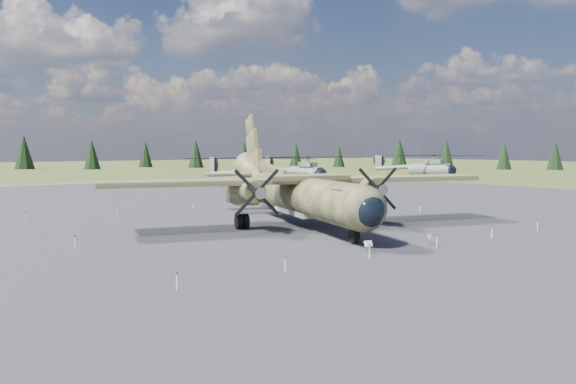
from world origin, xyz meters
TOP-DOWN VIEW (x-y plane):
  - ground at (0.00, 0.00)m, footprint 500.00×500.00m
  - apron at (0.00, 10.00)m, footprint 120.00×120.00m
  - transport_plane at (1.49, 0.33)m, footprint 31.39×28.02m
  - helicopter_near at (18.42, 33.31)m, footprint 19.81×23.35m
  - helicopter_mid at (34.44, 40.34)m, footprint 19.64×23.01m
  - helicopter_far at (64.73, 37.54)m, footprint 25.39×25.49m
  - info_placard_left at (-2.99, -12.36)m, footprint 0.54×0.30m
  - info_placard_right at (2.42, -12.61)m, footprint 0.53×0.36m
  - barrier_fence at (-0.46, -0.08)m, footprint 33.12×29.62m
  - treeline at (-3.75, 7.44)m, footprint 302.44×308.09m

SIDE VIEW (x-z plane):
  - ground at x=0.00m, z-range 0.00..0.00m
  - apron at x=0.00m, z-range -0.02..0.02m
  - barrier_fence at x=-0.46m, z-range 0.08..0.93m
  - info_placard_right at x=2.42m, z-range 0.13..0.89m
  - info_placard_left at x=-2.99m, z-range 0.13..0.94m
  - transport_plane at x=1.49m, z-range -2.23..8.25m
  - helicopter_mid at x=34.44m, z-range 1.03..5.95m
  - helicopter_near at x=18.42m, z-range 1.05..6.07m
  - helicopter_far at x=64.73m, z-range 1.05..6.09m
  - treeline at x=-3.75m, z-range -0.69..10.14m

